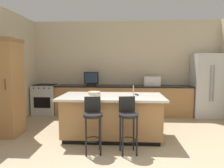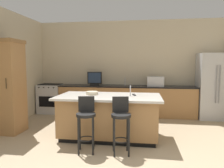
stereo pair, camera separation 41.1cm
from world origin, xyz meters
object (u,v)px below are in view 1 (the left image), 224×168
(microwave, at_px, (152,81))
(tv_remote, at_px, (137,95))
(kitchen_island, at_px, (112,116))
(bar_stool_left, at_px, (93,120))
(bar_stool_right, at_px, (128,120))
(tv_monitor, at_px, (91,79))
(range_oven, at_px, (46,99))
(cabinet_tower, at_px, (5,86))
(refrigerator, at_px, (207,85))
(cell_phone, at_px, (97,94))
(fruit_bowl, at_px, (94,93))

(microwave, height_order, tv_remote, microwave)
(kitchen_island, xyz_separation_m, microwave, (1.08, 2.01, 0.59))
(tv_remote, bearing_deg, kitchen_island, 177.47)
(bar_stool_left, relative_size, bar_stool_right, 0.99)
(tv_monitor, relative_size, bar_stool_left, 0.45)
(tv_monitor, bearing_deg, kitchen_island, -68.96)
(range_oven, distance_m, bar_stool_left, 3.38)
(range_oven, bearing_deg, bar_stool_left, -55.34)
(cabinet_tower, distance_m, bar_stool_right, 2.81)
(refrigerator, relative_size, cell_phone, 12.40)
(tv_monitor, bearing_deg, microwave, 1.62)
(kitchen_island, relative_size, tv_remote, 12.65)
(refrigerator, bearing_deg, microwave, 178.46)
(bar_stool_right, height_order, fruit_bowl, bar_stool_right)
(cabinet_tower, height_order, bar_stool_left, cabinet_tower)
(cell_phone, bearing_deg, range_oven, 119.88)
(kitchen_island, relative_size, microwave, 4.48)
(kitchen_island, distance_m, bar_stool_right, 0.83)
(bar_stool_right, bearing_deg, microwave, 64.19)
(cabinet_tower, height_order, bar_stool_right, cabinet_tower)
(cabinet_tower, xyz_separation_m, fruit_bowl, (1.94, 0.07, -0.16))
(refrigerator, xyz_separation_m, tv_remote, (-2.17, -1.85, -0.02))
(microwave, xyz_separation_m, bar_stool_right, (-0.75, -2.76, -0.45))
(fruit_bowl, bearing_deg, refrigerator, 31.40)
(cabinet_tower, xyz_separation_m, bar_stool_left, (2.04, -0.79, -0.50))
(tv_remote, bearing_deg, refrigerator, 25.19)
(bar_stool_right, relative_size, fruit_bowl, 3.81)
(tv_remote, bearing_deg, tv_monitor, 109.58)
(refrigerator, xyz_separation_m, bar_stool_right, (-2.37, -2.72, -0.34))
(refrigerator, xyz_separation_m, range_oven, (-4.90, 0.04, -0.47))
(cabinet_tower, xyz_separation_m, cell_phone, (1.98, 0.16, -0.19))
(microwave, xyz_separation_m, tv_monitor, (-1.83, -0.05, 0.05))
(refrigerator, xyz_separation_m, cell_phone, (-3.04, -1.79, -0.02))
(range_oven, distance_m, microwave, 3.34)
(microwave, bearing_deg, cabinet_tower, -149.67)
(fruit_bowl, bearing_deg, range_oven, 133.48)
(cell_phone, height_order, tv_remote, tv_remote)
(refrigerator, distance_m, fruit_bowl, 3.61)
(fruit_bowl, bearing_deg, cabinet_tower, -177.98)
(kitchen_island, bearing_deg, bar_stool_right, -66.43)
(bar_stool_left, height_order, tv_remote, bar_stool_left)
(cabinet_tower, bearing_deg, tv_monitor, 50.93)
(microwave, relative_size, bar_stool_right, 0.49)
(tv_remote, bearing_deg, range_oven, 130.16)
(refrigerator, relative_size, cabinet_tower, 0.89)
(kitchen_island, xyz_separation_m, cabinet_tower, (-2.33, 0.02, 0.63))
(kitchen_island, height_order, fruit_bowl, fruit_bowl)
(bar_stool_left, bearing_deg, cell_phone, 82.65)
(kitchen_island, height_order, tv_monitor, tv_monitor)
(bar_stool_left, xyz_separation_m, fruit_bowl, (-0.10, 0.85, 0.35))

